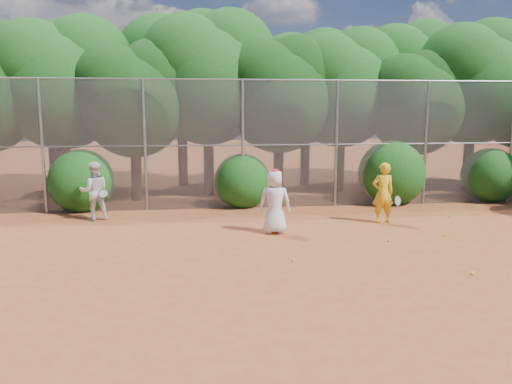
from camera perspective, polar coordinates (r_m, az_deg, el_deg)
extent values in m
plane|color=brown|center=(10.31, 7.25, -8.24)|extent=(80.00, 80.00, 0.00)
cylinder|color=gray|center=(16.21, -23.22, 4.77)|extent=(0.09, 0.09, 4.00)
cylinder|color=gray|center=(15.64, -12.58, 5.16)|extent=(0.09, 0.09, 4.00)
cylinder|color=gray|center=(15.62, -1.53, 5.38)|extent=(0.09, 0.09, 4.00)
cylinder|color=gray|center=(16.18, 9.16, 5.41)|extent=(0.09, 0.09, 4.00)
cylinder|color=gray|center=(17.24, 18.84, 5.27)|extent=(0.09, 0.09, 4.00)
cylinder|color=gray|center=(18.73, 27.18, 5.03)|extent=(0.09, 0.09, 4.00)
cylinder|color=gray|center=(15.73, 2.16, 12.70)|extent=(20.00, 0.05, 0.05)
cylinder|color=gray|center=(15.75, 2.12, 5.41)|extent=(20.00, 0.04, 0.04)
cube|color=slate|center=(15.75, 2.12, 5.41)|extent=(20.00, 0.02, 4.00)
sphere|color=black|center=(19.02, -26.83, 12.59)|extent=(3.05, 3.05, 3.05)
cylinder|color=black|center=(18.68, -20.94, 3.17)|extent=(0.38, 0.38, 2.52)
sphere|color=#114511|center=(18.60, -21.41, 10.74)|extent=(4.03, 4.03, 4.03)
sphere|color=#114511|center=(18.87, -18.84, 13.93)|extent=(3.23, 3.23, 3.23)
sphere|color=#114511|center=(18.53, -23.97, 13.09)|extent=(3.02, 3.02, 3.02)
cylinder|color=black|center=(17.56, -13.52, 2.59)|extent=(0.36, 0.36, 2.17)
sphere|color=black|center=(17.44, -13.80, 9.54)|extent=(3.47, 3.47, 3.47)
sphere|color=black|center=(17.74, -11.50, 12.42)|extent=(2.78, 2.78, 2.78)
sphere|color=black|center=(17.28, -16.04, 11.75)|extent=(2.60, 2.60, 2.60)
cylinder|color=black|center=(18.41, -5.43, 3.89)|extent=(0.39, 0.39, 2.66)
sphere|color=#114511|center=(18.34, -5.56, 12.02)|extent=(4.26, 4.26, 4.26)
sphere|color=#114511|center=(18.88, -2.97, 15.22)|extent=(3.40, 3.40, 3.40)
sphere|color=#114511|center=(18.07, -8.02, 14.71)|extent=(3.19, 3.19, 3.19)
cylinder|color=black|center=(18.07, 2.59, 3.20)|extent=(0.37, 0.37, 2.27)
sphere|color=black|center=(17.96, 2.64, 10.29)|extent=(3.64, 3.64, 3.64)
sphere|color=black|center=(18.48, 4.76, 13.07)|extent=(2.91, 2.91, 2.91)
sphere|color=black|center=(17.62, 0.72, 12.68)|extent=(2.73, 2.73, 2.73)
cylinder|color=black|center=(19.39, 9.53, 3.78)|extent=(0.38, 0.38, 2.45)
sphere|color=#114511|center=(19.30, 9.73, 10.88)|extent=(3.92, 3.92, 3.92)
sphere|color=#114511|center=(19.96, 11.70, 13.59)|extent=(3.14, 3.14, 3.14)
sphere|color=#114511|center=(18.87, 8.00, 13.34)|extent=(2.94, 2.94, 2.94)
cylinder|color=black|center=(19.34, 17.48, 2.93)|extent=(0.36, 0.36, 2.10)
sphere|color=black|center=(19.23, 17.80, 9.03)|extent=(3.36, 3.36, 3.36)
sphere|color=black|center=(19.83, 19.32, 11.38)|extent=(2.69, 2.69, 2.69)
sphere|color=black|center=(18.77, 16.56, 11.14)|extent=(2.52, 2.52, 2.52)
cylinder|color=black|center=(20.99, 23.10, 3.77)|extent=(0.39, 0.39, 2.59)
sphere|color=#114511|center=(20.92, 23.56, 10.69)|extent=(4.14, 4.14, 4.14)
sphere|color=#114511|center=(21.75, 25.12, 13.25)|extent=(3.32, 3.32, 3.32)
sphere|color=#114511|center=(20.34, 22.36, 13.17)|extent=(3.11, 3.11, 3.11)
cylinder|color=black|center=(21.14, -22.09, 3.92)|extent=(0.39, 0.39, 2.62)
sphere|color=#114511|center=(21.08, -22.54, 10.89)|extent=(4.20, 4.20, 4.20)
sphere|color=#114511|center=(21.34, -20.18, 13.83)|extent=(3.36, 3.36, 3.36)
sphere|color=#114511|center=(21.03, -24.90, 13.03)|extent=(3.15, 3.15, 3.15)
cylinder|color=black|center=(20.60, -8.38, 4.63)|extent=(0.40, 0.40, 2.80)
sphere|color=#114511|center=(20.55, -8.57, 12.27)|extent=(4.48, 4.48, 4.48)
sphere|color=#114511|center=(21.07, -6.09, 15.31)|extent=(3.58, 3.58, 3.58)
sphere|color=#114511|center=(20.31, -10.95, 14.77)|extent=(3.36, 3.36, 3.36)
cylinder|color=black|center=(20.68, 5.62, 4.31)|extent=(0.38, 0.38, 2.52)
sphere|color=#114511|center=(20.61, 5.74, 11.17)|extent=(4.03, 4.03, 4.03)
sphere|color=#114511|center=(21.24, 7.73, 13.81)|extent=(3.23, 3.23, 3.23)
sphere|color=#114511|center=(20.21, 3.96, 13.51)|extent=(3.02, 3.02, 3.02)
cylinder|color=black|center=(22.63, 16.53, 4.68)|extent=(0.40, 0.40, 2.73)
sphere|color=#114511|center=(22.58, 16.86, 11.46)|extent=(4.37, 4.37, 4.37)
sphere|color=#114511|center=(23.40, 18.58, 13.98)|extent=(3.49, 3.49, 3.49)
sphere|color=#114511|center=(22.03, 15.45, 13.86)|extent=(3.28, 3.28, 3.28)
sphere|color=#114511|center=(16.35, -19.34, 1.51)|extent=(2.00, 2.00, 2.00)
sphere|color=#114511|center=(16.04, -1.61, 1.54)|extent=(1.80, 1.80, 1.80)
sphere|color=#114511|center=(17.20, 15.24, 2.42)|extent=(2.20, 2.20, 2.20)
sphere|color=#114511|center=(18.80, 25.16, 1.97)|extent=(1.90, 1.90, 1.90)
imported|color=gold|center=(14.13, 14.31, -0.11)|extent=(0.62, 0.42, 1.68)
torus|color=black|center=(14.11, 15.89, -0.97)|extent=(0.30, 0.22, 0.30)
cylinder|color=black|center=(14.24, 15.18, -0.99)|extent=(0.17, 0.26, 0.08)
imported|color=silver|center=(12.57, 2.17, -1.13)|extent=(0.85, 0.62, 1.62)
ellipsoid|color=#B21926|center=(12.45, 2.19, 2.35)|extent=(0.22, 0.22, 0.13)
sphere|color=#BFE028|center=(12.41, 3.68, -1.08)|extent=(0.07, 0.07, 0.07)
imported|color=silver|center=(14.79, -18.00, 0.10)|extent=(0.93, 0.79, 1.66)
torus|color=black|center=(14.45, -17.05, -0.18)|extent=(0.33, 0.26, 0.25)
cylinder|color=black|center=(14.63, -16.81, -0.62)|extent=(0.07, 0.24, 0.21)
sphere|color=#BFE028|center=(12.29, 14.87, -5.39)|extent=(0.07, 0.07, 0.07)
sphere|color=#BFE028|center=(13.26, 20.79, -4.62)|extent=(0.07, 0.07, 0.07)
sphere|color=#BFE028|center=(10.47, 23.47, -8.51)|extent=(0.07, 0.07, 0.07)
sphere|color=#BFE028|center=(10.47, 4.29, -7.71)|extent=(0.07, 0.07, 0.07)
sphere|color=#BFE028|center=(15.70, 21.22, -2.50)|extent=(0.07, 0.07, 0.07)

